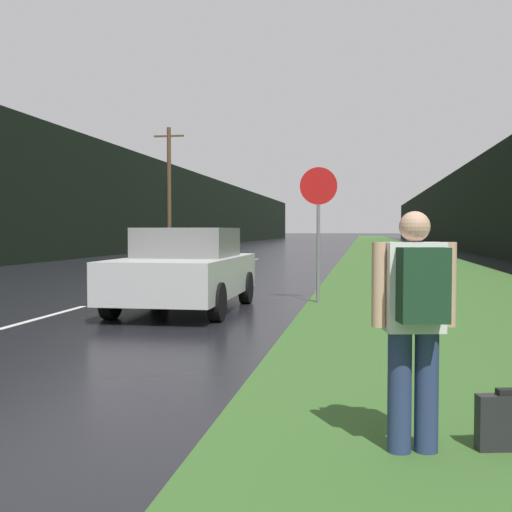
{
  "coord_description": "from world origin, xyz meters",
  "views": [
    {
      "loc": [
        5.39,
        -1.43,
        1.49
      ],
      "look_at": [
        2.66,
        14.88,
        0.82
      ],
      "focal_mm": 45.0,
      "sensor_mm": 36.0,
      "label": 1
    }
  ],
  "objects_px": {
    "car_passing_near": "(185,269)",
    "hitchhiker_with_backpack": "(415,316)",
    "stop_sign": "(318,217)",
    "suitcase": "(508,423)"
  },
  "relations": [
    {
      "from": "hitchhiker_with_backpack",
      "to": "suitcase",
      "type": "height_order",
      "value": "hitchhiker_with_backpack"
    },
    {
      "from": "hitchhiker_with_backpack",
      "to": "suitcase",
      "type": "bearing_deg",
      "value": 3.52
    },
    {
      "from": "stop_sign",
      "to": "hitchhiker_with_backpack",
      "type": "relative_size",
      "value": 1.71
    },
    {
      "from": "car_passing_near",
      "to": "hitchhiker_with_backpack",
      "type": "bearing_deg",
      "value": 116.51
    },
    {
      "from": "hitchhiker_with_backpack",
      "to": "car_passing_near",
      "type": "bearing_deg",
      "value": 104.54
    },
    {
      "from": "car_passing_near",
      "to": "stop_sign",
      "type": "bearing_deg",
      "value": -146.67
    },
    {
      "from": "suitcase",
      "to": "car_passing_near",
      "type": "distance_m",
      "value": 8.22
    },
    {
      "from": "stop_sign",
      "to": "suitcase",
      "type": "bearing_deg",
      "value": -77.77
    },
    {
      "from": "stop_sign",
      "to": "hitchhiker_with_backpack",
      "type": "xyz_separation_m",
      "value": [
        1.24,
        -8.76,
        -0.82
      ]
    },
    {
      "from": "stop_sign",
      "to": "suitcase",
      "type": "height_order",
      "value": "stop_sign"
    }
  ]
}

